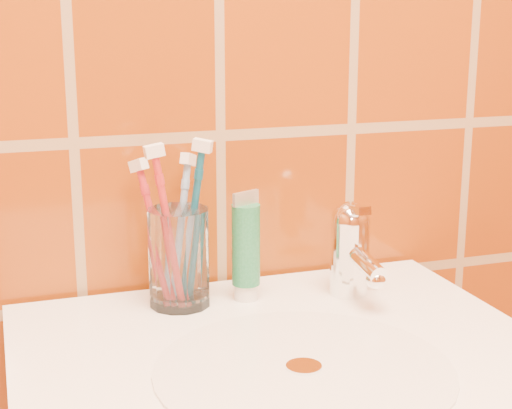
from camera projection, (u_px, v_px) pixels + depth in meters
name	position (u px, v px, depth m)	size (l,w,h in m)	color
glass_tumbler	(179.00, 258.00, 0.94)	(0.07, 0.07, 0.12)	white
toothpaste_tube	(246.00, 250.00, 0.95)	(0.04, 0.03, 0.14)	white
faucet	(351.00, 246.00, 0.97)	(0.05, 0.11, 0.12)	white
toothbrush_0	(180.00, 229.00, 0.96)	(0.06, 0.06, 0.18)	#79A1D8
toothbrush_1	(169.00, 229.00, 0.91)	(0.05, 0.03, 0.21)	#B4262A
toothbrush_2	(156.00, 234.00, 0.94)	(0.05, 0.07, 0.18)	#AE252E
toothbrush_3	(192.00, 223.00, 0.93)	(0.05, 0.04, 0.21)	navy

